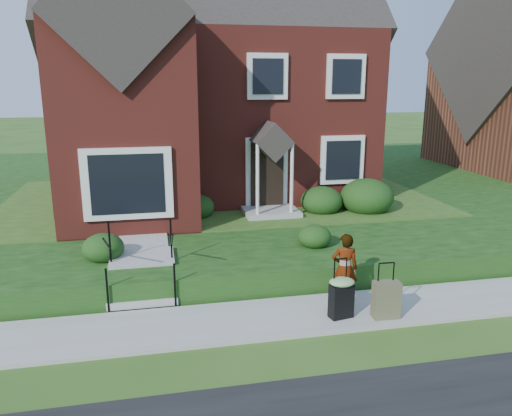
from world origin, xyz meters
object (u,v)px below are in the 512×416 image
object	(u,v)px
front_steps	(142,272)
woman	(345,268)
suitcase_olive	(386,300)
suitcase_black	(341,295)

from	to	relation	value
front_steps	woman	world-z (taller)	front_steps
front_steps	suitcase_olive	xyz separation A→B (m)	(4.56, -2.32, -0.03)
front_steps	suitcase_olive	size ratio (longest dim) A/B	1.86
suitcase_olive	woman	bearing A→B (deg)	126.61
suitcase_black	woman	bearing A→B (deg)	53.75
suitcase_olive	suitcase_black	bearing A→B (deg)	170.80
suitcase_olive	front_steps	bearing A→B (deg)	155.69
front_steps	suitcase_black	distance (m)	4.30
suitcase_black	suitcase_olive	distance (m)	0.86
woman	suitcase_olive	distance (m)	1.03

